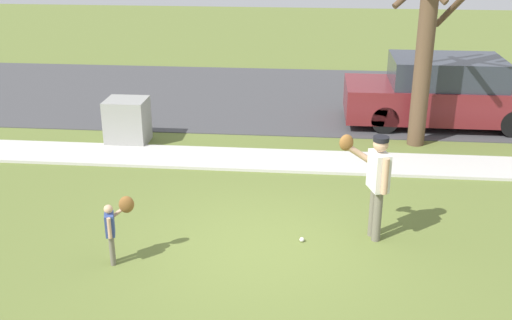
# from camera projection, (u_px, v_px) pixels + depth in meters

# --- Properties ---
(ground_plane) EXTENTS (48.00, 48.00, 0.00)m
(ground_plane) POSITION_uv_depth(u_px,v_px,m) (273.00, 163.00, 12.63)
(ground_plane) COLOR olive
(sidewalk_strip) EXTENTS (36.00, 1.20, 0.06)m
(sidewalk_strip) POSITION_uv_depth(u_px,v_px,m) (273.00, 160.00, 12.71)
(sidewalk_strip) COLOR beige
(sidewalk_strip) RESTS_ON ground
(road_surface) EXTENTS (36.00, 6.80, 0.02)m
(road_surface) POSITION_uv_depth(u_px,v_px,m) (286.00, 96.00, 17.35)
(road_surface) COLOR #424244
(road_surface) RESTS_ON ground
(person_adult) EXTENTS (0.79, 0.58, 1.69)m
(person_adult) POSITION_uv_depth(u_px,v_px,m) (375.00, 176.00, 9.31)
(person_adult) COLOR #6B6656
(person_adult) RESTS_ON ground
(person_child) EXTENTS (0.42, 0.47, 0.99)m
(person_child) POSITION_uv_depth(u_px,v_px,m) (115.00, 222.00, 8.78)
(person_child) COLOR #6B6656
(person_child) RESTS_ON ground
(baseball) EXTENTS (0.07, 0.07, 0.07)m
(baseball) POSITION_uv_depth(u_px,v_px,m) (302.00, 240.00, 9.55)
(baseball) COLOR white
(baseball) RESTS_ON ground
(utility_cabinet) EXTENTS (0.89, 0.80, 1.00)m
(utility_cabinet) POSITION_uv_depth(u_px,v_px,m) (127.00, 121.00, 13.63)
(utility_cabinet) COLOR gray
(utility_cabinet) RESTS_ON ground
(street_tree_near) EXTENTS (1.84, 1.88, 4.60)m
(street_tree_near) POSITION_uv_depth(u_px,v_px,m) (426.00, 33.00, 12.80)
(street_tree_near) COLOR brown
(street_tree_near) RESTS_ON ground
(parked_suv_maroon) EXTENTS (4.70, 1.90, 1.63)m
(parked_suv_maroon) POSITION_uv_depth(u_px,v_px,m) (444.00, 93.00, 14.76)
(parked_suv_maroon) COLOR maroon
(parked_suv_maroon) RESTS_ON road_surface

